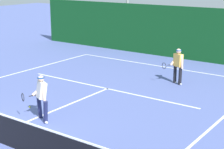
# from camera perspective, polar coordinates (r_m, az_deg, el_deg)

# --- Properties ---
(court_line_baseline_far) EXTENTS (10.88, 0.10, 0.01)m
(court_line_baseline_far) POSITION_cam_1_polar(r_m,az_deg,el_deg) (20.90, 7.59, 1.25)
(court_line_baseline_far) COLOR white
(court_line_baseline_far) RESTS_ON ground_plane
(court_line_service) EXTENTS (8.87, 0.10, 0.01)m
(court_line_service) POSITION_cam_1_polar(r_m,az_deg,el_deg) (16.72, -0.72, -2.18)
(court_line_service) COLOR white
(court_line_service) RESTS_ON ground_plane
(court_line_centre) EXTENTS (0.10, 6.40, 0.01)m
(court_line_centre) POSITION_cam_1_polar(r_m,az_deg,el_deg) (14.43, -8.24, -5.22)
(court_line_centre) COLOR white
(court_line_centre) RESTS_ON ground_plane
(player_near) EXTENTS (1.10, 0.86, 1.64)m
(player_near) POSITION_cam_1_polar(r_m,az_deg,el_deg) (13.15, -10.77, -3.24)
(player_near) COLOR #1E234C
(player_near) RESTS_ON ground_plane
(player_far) EXTENTS (0.96, 0.86, 1.68)m
(player_far) POSITION_cam_1_polar(r_m,az_deg,el_deg) (17.49, 10.06, 1.51)
(player_far) COLOR black
(player_far) RESTS_ON ground_plane
(tennis_ball) EXTENTS (0.07, 0.07, 0.07)m
(tennis_ball) POSITION_cam_1_polar(r_m,az_deg,el_deg) (14.74, -12.50, -4.87)
(tennis_ball) COLOR #D1E033
(tennis_ball) RESTS_ON ground_plane
(back_fence_windscreen) EXTENTS (21.73, 0.12, 3.14)m
(back_fence_windscreen) POSITION_cam_1_polar(r_m,az_deg,el_deg) (22.76, 10.68, 6.29)
(back_fence_windscreen) COLOR #0E411A
(back_fence_windscreen) RESTS_ON ground_plane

